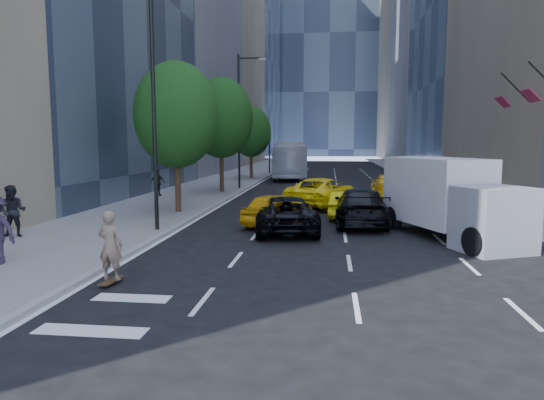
# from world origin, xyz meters

# --- Properties ---
(ground) EXTENTS (160.00, 160.00, 0.00)m
(ground) POSITION_xyz_m (0.00, 0.00, 0.00)
(ground) COLOR black
(ground) RESTS_ON ground
(sidewalk_left) EXTENTS (6.00, 120.00, 0.15)m
(sidewalk_left) POSITION_xyz_m (-9.00, 30.00, 0.07)
(sidewalk_left) COLOR slate
(sidewalk_left) RESTS_ON ground
(sidewalk_right) EXTENTS (4.00, 120.00, 0.15)m
(sidewalk_right) POSITION_xyz_m (10.00, 30.00, 0.07)
(sidewalk_right) COLOR slate
(sidewalk_right) RESTS_ON ground
(tower_left_end) EXTENTS (20.00, 28.00, 60.00)m
(tower_left_end) POSITION_xyz_m (-22.00, 92.00, 30.00)
(tower_left_end) COLOR #2A3341
(tower_left_end) RESTS_ON ground
(tower_right_far) EXTENTS (20.00, 24.00, 50.00)m
(tower_right_far) POSITION_xyz_m (22.00, 98.00, 25.00)
(tower_right_far) COLOR #746B50
(tower_right_far) RESTS_ON ground
(lamp_near) EXTENTS (2.13, 0.22, 10.00)m
(lamp_near) POSITION_xyz_m (-6.32, 4.00, 5.81)
(lamp_near) COLOR black
(lamp_near) RESTS_ON sidewalk_left
(lamp_far) EXTENTS (2.13, 0.22, 10.00)m
(lamp_far) POSITION_xyz_m (-6.32, 22.00, 5.81)
(lamp_far) COLOR black
(lamp_far) RESTS_ON sidewalk_left
(tree_near) EXTENTS (4.20, 4.20, 7.46)m
(tree_near) POSITION_xyz_m (-7.20, 9.00, 4.97)
(tree_near) COLOR #311E13
(tree_near) RESTS_ON sidewalk_left
(tree_mid) EXTENTS (4.50, 4.50, 7.99)m
(tree_mid) POSITION_xyz_m (-7.20, 19.00, 5.32)
(tree_mid) COLOR #311E13
(tree_mid) RESTS_ON sidewalk_left
(tree_far) EXTENTS (3.90, 3.90, 6.92)m
(tree_far) POSITION_xyz_m (-7.20, 32.00, 4.62)
(tree_far) COLOR #311E13
(tree_far) RESTS_ON sidewalk_left
(traffic_signal) EXTENTS (2.48, 0.53, 5.20)m
(traffic_signal) POSITION_xyz_m (-6.40, 40.00, 4.23)
(traffic_signal) COLOR black
(traffic_signal) RESTS_ON sidewalk_left
(skateboarder) EXTENTS (0.69, 0.49, 1.80)m
(skateboarder) POSITION_xyz_m (-5.16, -3.00, 0.90)
(skateboarder) COLOR #7A644C
(skateboarder) RESTS_ON ground
(black_sedan_lincoln) EXTENTS (3.05, 5.50, 1.45)m
(black_sedan_lincoln) POSITION_xyz_m (-1.37, 5.00, 0.73)
(black_sedan_lincoln) COLOR black
(black_sedan_lincoln) RESTS_ON ground
(black_sedan_mercedes) EXTENTS (2.28, 5.57, 1.62)m
(black_sedan_mercedes) POSITION_xyz_m (1.75, 6.97, 0.81)
(black_sedan_mercedes) COLOR black
(black_sedan_mercedes) RESTS_ON ground
(taxi_a) EXTENTS (2.86, 4.53, 1.44)m
(taxi_a) POSITION_xyz_m (-2.00, 6.50, 0.72)
(taxi_a) COLOR #E5A40C
(taxi_a) RESTS_ON ground
(taxi_b) EXTENTS (1.78, 4.01, 1.28)m
(taxi_b) POSITION_xyz_m (1.20, 9.00, 0.64)
(taxi_b) COLOR #CEBE0A
(taxi_b) RESTS_ON ground
(taxi_c) EXTENTS (4.45, 6.43, 1.63)m
(taxi_c) POSITION_xyz_m (-0.06, 13.00, 0.82)
(taxi_c) COLOR yellow
(taxi_c) RESTS_ON ground
(taxi_d) EXTENTS (2.61, 5.73, 1.63)m
(taxi_d) POSITION_xyz_m (4.20, 16.82, 0.81)
(taxi_d) COLOR yellow
(taxi_d) RESTS_ON ground
(city_bus) EXTENTS (4.30, 13.46, 3.68)m
(city_bus) POSITION_xyz_m (-3.74, 34.71, 1.84)
(city_bus) COLOR silver
(city_bus) RESTS_ON ground
(box_truck) EXTENTS (4.51, 6.70, 3.02)m
(box_truck) POSITION_xyz_m (4.89, 4.26, 1.54)
(box_truck) COLOR silver
(box_truck) RESTS_ON ground
(pedestrian_a) EXTENTS (1.09, 0.95, 1.92)m
(pedestrian_a) POSITION_xyz_m (-11.20, 1.86, 1.11)
(pedestrian_a) COLOR black
(pedestrian_a) RESTS_ON sidewalk_left
(pedestrian_b) EXTENTS (1.05, 0.52, 1.73)m
(pedestrian_b) POSITION_xyz_m (-10.72, 15.77, 1.01)
(pedestrian_b) COLOR black
(pedestrian_b) RESTS_ON sidewalk_left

